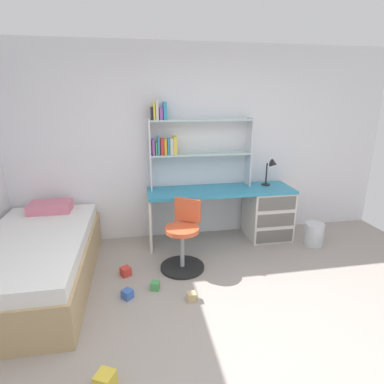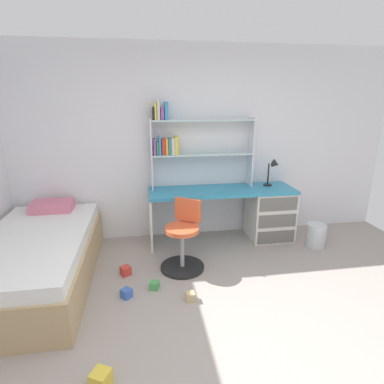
{
  "view_description": "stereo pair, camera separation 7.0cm",
  "coord_description": "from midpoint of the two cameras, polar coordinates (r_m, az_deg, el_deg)",
  "views": [
    {
      "loc": [
        -0.72,
        -1.78,
        1.94
      ],
      "look_at": [
        -0.14,
        1.45,
        0.95
      ],
      "focal_mm": 29.05,
      "sensor_mm": 36.0,
      "label": 1
    },
    {
      "loc": [
        -0.65,
        -1.79,
        1.94
      ],
      "look_at": [
        -0.14,
        1.45,
        0.95
      ],
      "focal_mm": 29.05,
      "sensor_mm": 36.0,
      "label": 2
    }
  ],
  "objects": [
    {
      "name": "room_shell",
      "position": [
        3.13,
        -18.79,
        4.46
      ],
      "size": [
        5.81,
        5.9,
        2.63
      ],
      "color": "silver",
      "rests_on": "ground_plane"
    },
    {
      "name": "swivel_chair",
      "position": [
        3.68,
        -1.08,
        -9.16
      ],
      "size": [
        0.52,
        0.52,
        0.82
      ],
      "color": "black",
      "rests_on": "ground_plane"
    },
    {
      "name": "toy_block_yellow_4",
      "position": [
        2.6,
        -15.53,
        -30.2
      ],
      "size": [
        0.17,
        0.17,
        0.12
      ],
      "primitive_type": "cube",
      "rotation": [
        0.0,
        0.0,
        1.08
      ],
      "color": "gold",
      "rests_on": "ground_plane"
    },
    {
      "name": "desk_lamp",
      "position": [
        4.48,
        15.24,
        4.22
      ],
      "size": [
        0.2,
        0.17,
        0.38
      ],
      "color": "black",
      "rests_on": "desk"
    },
    {
      "name": "ground_plane",
      "position": [
        2.73,
        9.58,
        -28.96
      ],
      "size": [
        5.81,
        5.9,
        0.02
      ],
      "primitive_type": "cube",
      "color": "#9E938C"
    },
    {
      "name": "desk",
      "position": [
        4.51,
        12.44,
        -3.34
      ],
      "size": [
        1.99,
        0.57,
        0.75
      ],
      "color": "teal",
      "rests_on": "ground_plane"
    },
    {
      "name": "toy_block_red_3",
      "position": [
        3.73,
        -11.55,
        -13.97
      ],
      "size": [
        0.14,
        0.14,
        0.1
      ],
      "primitive_type": "cube",
      "rotation": [
        0.0,
        0.0,
        2.1
      ],
      "color": "red",
      "rests_on": "ground_plane"
    },
    {
      "name": "bed_platform",
      "position": [
        3.78,
        -26.1,
        -11.06
      ],
      "size": [
        1.11,
        2.07,
        0.68
      ],
      "color": "tan",
      "rests_on": "ground_plane"
    },
    {
      "name": "toy_block_blue_2",
      "position": [
        3.37,
        -11.34,
        -17.77
      ],
      "size": [
        0.13,
        0.13,
        0.09
      ],
      "primitive_type": "cube",
      "rotation": [
        0.0,
        0.0,
        0.77
      ],
      "color": "#3860B7",
      "rests_on": "ground_plane"
    },
    {
      "name": "waste_bin",
      "position": [
        4.58,
        22.2,
        -7.38
      ],
      "size": [
        0.26,
        0.26,
        0.31
      ],
      "primitive_type": "cylinder",
      "color": "silver",
      "rests_on": "ground_plane"
    },
    {
      "name": "bookshelf_hutch",
      "position": [
        4.18,
        -0.45,
        9.61
      ],
      "size": [
        1.39,
        0.22,
        1.16
      ],
      "color": "silver",
      "rests_on": "desk"
    },
    {
      "name": "toy_block_green_1",
      "position": [
        3.45,
        -6.32,
        -16.64
      ],
      "size": [
        0.11,
        0.11,
        0.09
      ],
      "primitive_type": "cube",
      "rotation": [
        0.0,
        0.0,
        2.85
      ],
      "color": "#479E51",
      "rests_on": "ground_plane"
    },
    {
      "name": "toy_block_natural_0",
      "position": [
        3.27,
        0.33,
        -18.65
      ],
      "size": [
        0.09,
        0.09,
        0.09
      ],
      "primitive_type": "cube",
      "rotation": [
        0.0,
        0.0,
        0.02
      ],
      "color": "tan",
      "rests_on": "ground_plane"
    }
  ]
}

